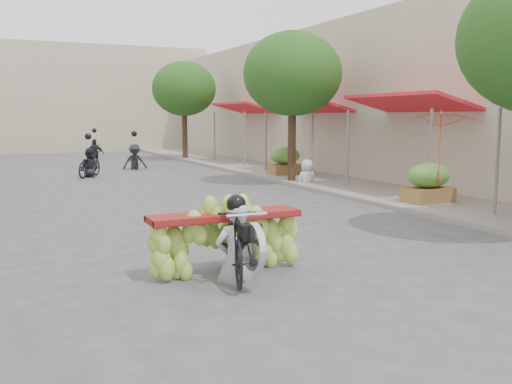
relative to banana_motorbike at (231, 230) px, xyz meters
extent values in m
plane|color=#535458|center=(1.00, -4.09, -0.70)|extent=(120.00, 120.00, 0.00)
cube|color=gray|center=(8.00, 10.91, -0.64)|extent=(4.00, 60.00, 0.12)
cube|color=#B5AC96|center=(13.00, 9.91, 2.30)|extent=(8.00, 40.00, 6.00)
cylinder|color=slate|center=(7.30, 1.81, 0.57)|extent=(0.08, 0.08, 2.55)
cube|color=red|center=(8.12, 5.91, 2.05)|extent=(1.77, 4.20, 0.53)
cylinder|color=slate|center=(7.30, 4.01, 0.57)|extent=(0.08, 0.08, 2.55)
cylinder|color=slate|center=(7.30, 7.81, 0.57)|extent=(0.08, 0.08, 2.55)
cube|color=red|center=(8.12, 11.91, 2.05)|extent=(1.77, 4.20, 0.53)
cylinder|color=slate|center=(7.30, 10.01, 0.57)|extent=(0.08, 0.08, 2.55)
cylinder|color=slate|center=(7.30, 13.81, 0.57)|extent=(0.08, 0.08, 2.55)
cube|color=red|center=(8.12, 17.91, 2.05)|extent=(1.77, 4.20, 0.53)
cylinder|color=slate|center=(7.30, 16.01, 0.57)|extent=(0.08, 0.08, 2.55)
cylinder|color=slate|center=(7.30, 19.81, 0.57)|extent=(0.08, 0.08, 2.55)
cube|color=#B8AD91|center=(1.00, 33.91, 2.80)|extent=(20.00, 6.00, 7.00)
cylinder|color=#3A2719|center=(6.40, 9.91, 0.90)|extent=(0.28, 0.28, 3.20)
ellipsoid|color=#255619|center=(6.40, 9.91, 3.10)|extent=(3.40, 3.40, 2.90)
cylinder|color=#3A2719|center=(6.40, 21.91, 0.90)|extent=(0.28, 0.28, 3.20)
ellipsoid|color=#255619|center=(6.40, 21.91, 3.10)|extent=(3.40, 3.40, 2.90)
cube|color=brown|center=(7.20, 3.91, -0.33)|extent=(1.20, 0.80, 0.50)
ellipsoid|color=#539437|center=(7.20, 3.91, 0.25)|extent=(1.20, 0.88, 0.66)
cube|color=brown|center=(7.20, 11.91, -0.33)|extent=(1.20, 0.80, 0.50)
ellipsoid|color=#539437|center=(7.20, 11.91, 0.25)|extent=(1.20, 0.88, 0.66)
imported|color=black|center=(0.00, -0.11, -0.14)|extent=(1.06, 1.98, 1.12)
cylinder|color=silver|center=(0.00, -0.76, -0.08)|extent=(0.10, 0.66, 0.66)
cube|color=black|center=(0.00, -0.66, 0.10)|extent=(0.28, 0.22, 0.22)
cylinder|color=silver|center=(0.00, -0.56, 0.32)|extent=(0.60, 0.05, 0.05)
cube|color=maroon|center=(0.00, 0.24, 0.18)|extent=(2.32, 0.55, 0.10)
imported|color=silver|center=(0.00, -0.16, 0.44)|extent=(0.61, 0.45, 1.69)
sphere|color=black|center=(0.00, -0.19, 1.26)|extent=(0.28, 0.28, 0.28)
imported|color=red|center=(7.15, 3.43, 1.83)|extent=(2.63, 2.63, 1.86)
imported|color=white|center=(6.73, 9.41, 0.18)|extent=(0.77, 0.48, 1.53)
imported|color=black|center=(0.32, 15.17, -0.21)|extent=(1.51, 1.84, 0.99)
imported|color=#222128|center=(0.32, 15.17, 0.42)|extent=(0.93, 0.83, 1.65)
sphere|color=black|center=(0.32, 15.17, 0.88)|extent=(0.26, 0.26, 0.26)
imported|color=black|center=(2.68, 17.65, -0.23)|extent=(0.58, 1.63, 0.94)
imported|color=#222128|center=(2.68, 17.65, 0.42)|extent=(1.10, 0.63, 1.65)
sphere|color=black|center=(2.68, 17.65, 0.88)|extent=(0.26, 0.26, 0.26)
imported|color=black|center=(2.03, 24.26, -0.29)|extent=(0.95, 1.57, 0.83)
imported|color=#222128|center=(2.03, 24.26, 0.42)|extent=(1.08, 0.80, 1.65)
sphere|color=black|center=(2.03, 24.26, 0.88)|extent=(0.26, 0.26, 0.26)
camera|label=1|loc=(-3.13, -7.57, 1.66)|focal=40.00mm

